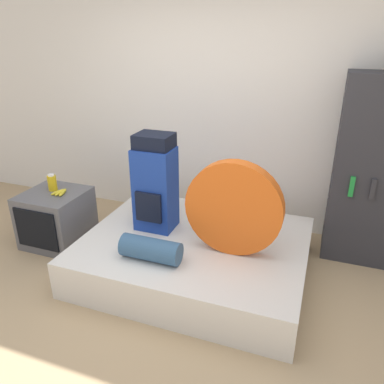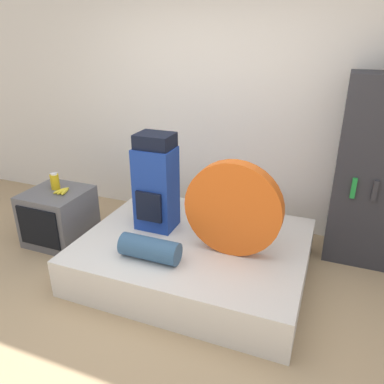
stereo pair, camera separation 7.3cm
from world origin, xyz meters
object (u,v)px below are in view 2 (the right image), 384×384
Objects in this scene: television at (59,216)px; canister at (55,181)px; backpack at (156,184)px; tent_bag at (233,209)px; sleeping_roll at (150,249)px.

canister is at bearing 122.94° from television.
tent_bag is (0.78, -0.18, -0.04)m from backpack.
sleeping_roll is at bearing -18.73° from television.
canister is (-0.04, 0.07, 0.36)m from television.
television is at bearing 177.19° from tent_bag.
tent_bag is 1.93m from canister.
tent_bag reaches higher than canister.
canister is at bearing -179.04° from backpack.
tent_bag is 1.61× the size of sleeping_roll.
canister is (-1.93, 0.16, -0.10)m from tent_bag.
backpack is 1.16m from canister.
backpack is at bearing 4.37° from television.
canister reaches higher than television.
backpack is 1.22m from television.
backpack reaches higher than tent_bag.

